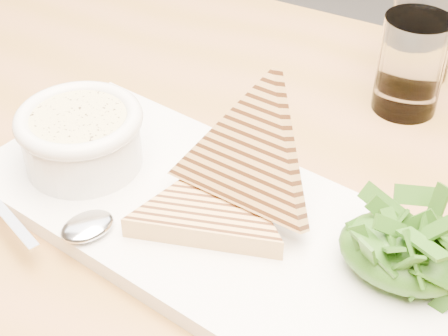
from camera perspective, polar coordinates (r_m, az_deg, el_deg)
The scene contains 14 objects.
table_top at distance 0.60m, azimuth 4.77°, elevation -6.15°, with size 1.17×0.78×0.04m, color #A06A3A.
table_leg_bl at distance 1.27m, azimuth -11.88°, elevation -0.20°, with size 0.06×0.06×0.69m, color #A06A3A.
platter at distance 0.57m, azimuth -0.95°, elevation -4.38°, with size 0.42×0.19×0.02m, color white.
soup_bowl at distance 0.62m, azimuth -11.68°, elevation 1.91°, with size 0.10×0.10×0.04m, color white.
soup at distance 0.60m, azimuth -11.99°, elevation 3.85°, with size 0.09×0.09×0.01m, color #D7C683.
bowl_rim at distance 0.60m, azimuth -12.01°, elevation 4.01°, with size 0.11×0.11×0.01m, color white.
sandwich_flat at distance 0.56m, azimuth -1.06°, elevation -3.38°, with size 0.15×0.15×0.02m, color tan, non-canonical shape.
sandwich_lean at distance 0.54m, azimuth 2.12°, elevation 0.82°, with size 0.15×0.15×0.08m, color tan, non-canonical shape.
salad_base at distance 0.52m, azimuth 14.68°, elevation -6.83°, with size 0.10×0.08×0.04m, color black.
arugula_pile at distance 0.52m, azimuth 14.83°, elevation -6.18°, with size 0.11×0.10×0.05m, color #3F721C, non-canonical shape.
spoon_bowl at distance 0.56m, azimuth -11.28°, elevation -4.77°, with size 0.03×0.04×0.01m, color silver.
spoon_handle at distance 0.59m, azimuth -17.94°, elevation -3.38°, with size 0.11×0.01×0.00m, color silver.
glass_near at distance 0.72m, azimuth 15.27°, elevation 8.28°, with size 0.07×0.07×0.10m, color white.
glass_far at distance 0.78m, azimuth 16.15°, elevation 11.00°, with size 0.07×0.07×0.11m, color white.
Camera 1 is at (0.23, -0.58, 1.13)m, focal length 55.00 mm.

